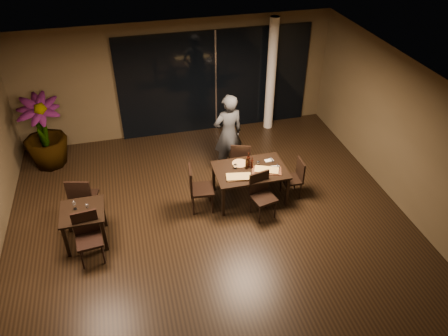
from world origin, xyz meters
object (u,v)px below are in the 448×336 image
chair_main_left (197,186)px  bottle_a (247,163)px  chair_main_right (295,176)px  chair_side_far (82,197)px  diner (228,134)px  bottle_c (248,160)px  potted_plant (43,133)px  chair_main_far (241,159)px  main_table (250,172)px  chair_side_near (88,234)px  chair_main_near (261,192)px  bottle_b (252,163)px  side_table (83,216)px

chair_main_left → bottle_a: bearing=-77.3°
chair_main_right → chair_side_far: 4.42m
diner → bottle_a: size_ratio=7.20×
chair_main_left → bottle_c: (1.14, 0.17, 0.35)m
chair_main_left → potted_plant: potted_plant is taller
chair_main_right → bottle_c: 1.11m
chair_main_far → chair_side_far: chair_side_far is taller
main_table → chair_main_right: chair_main_right is taller
potted_plant → bottle_a: (4.21, -2.35, 0.00)m
chair_side_near → bottle_a: bottle_a is taller
chair_main_far → bottle_a: bearing=103.2°
main_table → bottle_c: size_ratio=4.23×
chair_main_near → bottle_b: bottle_b is taller
chair_main_near → chair_side_far: chair_side_far is taller
chair_main_left → potted_plant: bearing=57.8°
chair_side_far → potted_plant: size_ratio=0.59×
chair_main_far → chair_main_near: size_ratio=0.99×
chair_main_far → chair_side_near: (-3.33, -1.68, 0.02)m
diner → bottle_c: bearing=87.9°
chair_main_near → potted_plant: 5.27m
chair_side_far → potted_plant: potted_plant is taller
chair_main_far → chair_main_right: 1.30m
chair_main_near → bottle_b: 0.68m
chair_main_left → chair_main_right: 2.14m
chair_main_left → chair_main_far: bearing=-48.7°
chair_main_right → diner: 1.80m
chair_main_far → chair_side_far: bearing=29.3°
bottle_c → chair_main_right: bearing=-12.3°
chair_side_near → bottle_b: bottle_b is taller
chair_main_far → bottle_b: size_ratio=3.56×
bottle_b → bottle_c: 0.09m
diner → chair_side_near: bearing=23.5°
chair_main_far → bottle_b: (0.04, -0.70, 0.35)m
chair_main_far → potted_plant: bearing=-1.6°
side_table → diner: diner is taller
bottle_b → diner: bearing=100.9°
bottle_b → chair_main_right: bearing=-10.3°
chair_main_right → chair_side_far: bearing=-92.2°
main_table → side_table: (-3.40, -0.50, -0.05)m
chair_side_far → bottle_b: size_ratio=3.87×
chair_main_near → potted_plant: size_ratio=0.55×
chair_main_far → potted_plant: 4.61m
main_table → chair_main_left: 1.16m
chair_side_near → diner: 3.81m
chair_main_far → bottle_a: 0.78m
side_table → bottle_b: bearing=8.9°
chair_side_far → diner: diner is taller
chair_side_far → side_table: bearing=106.9°
chair_side_far → bottle_c: bearing=-166.7°
chair_main_right → chair_side_near: bearing=-77.9°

